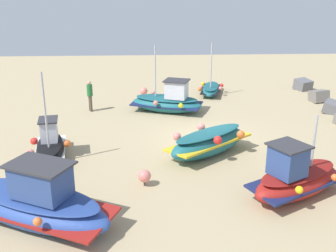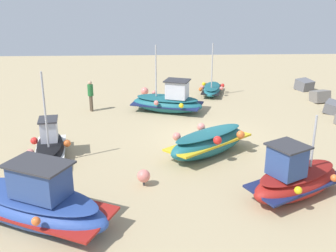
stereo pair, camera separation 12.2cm
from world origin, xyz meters
The scene contains 10 objects.
ground_plane centered at (0.00, 0.00, 0.00)m, with size 46.83×46.83×0.00m, color tan.
fishing_boat_0 centered at (-4.57, -1.58, 0.61)m, with size 2.85×4.39×3.80m.
fishing_boat_1 centered at (5.45, 2.38, 0.68)m, with size 3.20×4.07×2.90m.
fishing_boat_2 centered at (6.75, -6.13, 0.70)m, with size 3.92×5.46×2.13m.
fishing_boat_3 centered at (1.75, -6.85, 0.52)m, with size 3.48×1.85×3.84m.
fishing_boat_4 centered at (1.72, -0.13, 0.60)m, with size 3.71×4.16×1.25m.
fishing_boat_5 centered at (-8.31, 1.45, 0.33)m, with size 3.27×1.88×3.43m.
person_walking centered at (-4.87, -6.01, 1.03)m, with size 0.32×0.32×1.78m.
mooring_buoy_0 centered at (-7.84, -2.98, 0.36)m, with size 0.49×0.49×0.61m.
mooring_buoy_1 centered at (4.43, -2.87, 0.38)m, with size 0.48×0.48×0.63m.
Camera 1 is at (18.04, -2.66, 7.15)m, focal length 44.19 mm.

